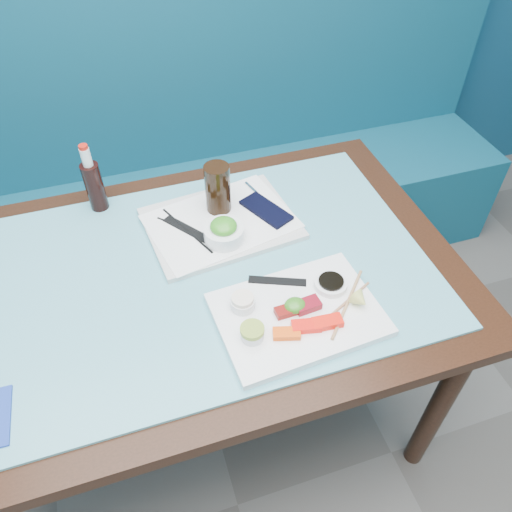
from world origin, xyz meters
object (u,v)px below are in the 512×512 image
object	(u,v)px
booth_bench	(157,195)
dining_table	(196,295)
seaweed_bowl	(224,234)
serving_tray	(221,223)
sashimi_plate	(298,314)
cola_bottle_body	(95,187)
cola_glass	(218,189)

from	to	relation	value
booth_bench	dining_table	xyz separation A→B (m)	(0.00, -0.84, 0.29)
seaweed_bowl	serving_tray	bearing A→B (deg)	82.41
dining_table	sashimi_plate	size ratio (longest dim) A/B	3.67
booth_bench	serving_tray	size ratio (longest dim) A/B	7.40
sashimi_plate	booth_bench	bearing A→B (deg)	97.07
sashimi_plate	seaweed_bowl	world-z (taller)	seaweed_bowl
dining_table	seaweed_bowl	size ratio (longest dim) A/B	12.80
dining_table	cola_bottle_body	xyz separation A→B (m)	(-0.20, 0.34, 0.17)
cola_glass	seaweed_bowl	bearing A→B (deg)	-98.75
cola_bottle_body	sashimi_plate	bearing A→B (deg)	-53.94
dining_table	serving_tray	size ratio (longest dim) A/B	3.45
dining_table	seaweed_bowl	bearing A→B (deg)	36.49
dining_table	sashimi_plate	xyz separation A→B (m)	(0.21, -0.22, 0.10)
sashimi_plate	cola_bottle_body	distance (m)	0.70
seaweed_bowl	cola_glass	distance (m)	0.14
dining_table	serving_tray	xyz separation A→B (m)	(0.12, 0.15, 0.10)
dining_table	seaweed_bowl	world-z (taller)	seaweed_bowl
booth_bench	cola_bottle_body	xyz separation A→B (m)	(-0.20, -0.50, 0.46)
cola_glass	serving_tray	bearing A→B (deg)	-100.30
cola_glass	sashimi_plate	bearing A→B (deg)	-79.40
booth_bench	cola_glass	world-z (taller)	booth_bench
sashimi_plate	serving_tray	distance (m)	0.38
booth_bench	serving_tray	xyz separation A→B (m)	(0.12, -0.69, 0.39)
booth_bench	sashimi_plate	xyz separation A→B (m)	(0.21, -1.06, 0.39)
serving_tray	cola_bottle_body	distance (m)	0.38
sashimi_plate	seaweed_bowl	bearing A→B (deg)	104.63
sashimi_plate	seaweed_bowl	distance (m)	0.31
serving_tray	seaweed_bowl	size ratio (longest dim) A/B	3.71
cola_glass	cola_bottle_body	size ratio (longest dim) A/B	0.99
sashimi_plate	seaweed_bowl	size ratio (longest dim) A/B	3.49
booth_bench	dining_table	bearing A→B (deg)	-90.00
booth_bench	cola_bottle_body	bearing A→B (deg)	-112.12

